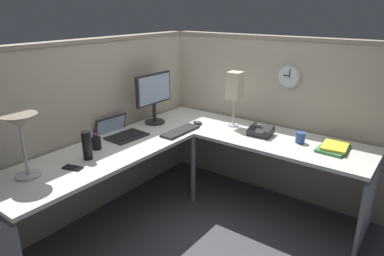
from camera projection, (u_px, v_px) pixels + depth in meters
name	position (u px, v px, depth m)	size (l,w,h in m)	color
ground_plane	(197.00, 214.00, 3.23)	(6.80, 6.80, 0.00)	#47474C
cubicle_wall_back	(98.00, 126.00, 3.18)	(2.57, 0.12, 1.58)	#B7AD99
cubicle_wall_right	(269.00, 116.00, 3.48)	(0.12, 2.37, 1.58)	#B7AD99
desk	(192.00, 159.00, 2.88)	(2.35, 2.15, 0.73)	silver
monitor	(154.00, 94.00, 3.37)	(0.46, 0.20, 0.50)	#232326
laptop	(120.00, 132.00, 3.14)	(0.36, 0.40, 0.22)	#232326
keyboard	(180.00, 131.00, 3.20)	(0.43, 0.14, 0.02)	#232326
computer_mouse	(198.00, 123.00, 3.42)	(0.06, 0.10, 0.03)	#232326
desk_lamp_dome	(20.00, 126.00, 2.25)	(0.24, 0.24, 0.44)	#B7BABF
pen_cup	(96.00, 143.00, 2.81)	(0.08, 0.08, 0.18)	black
cell_phone	(73.00, 168.00, 2.48)	(0.07, 0.14, 0.01)	black
thermos_flask	(87.00, 146.00, 2.61)	(0.07, 0.07, 0.22)	black
office_phone	(261.00, 131.00, 3.12)	(0.20, 0.21, 0.11)	#232326
book_stack	(334.00, 148.00, 2.80)	(0.30, 0.23, 0.04)	#3F7F4C
desk_lamp_paper	(235.00, 87.00, 3.26)	(0.13, 0.13, 0.53)	#B7BABF
coffee_mug	(300.00, 138.00, 2.94)	(0.08, 0.08, 0.10)	#2D4C8C
wall_clock	(289.00, 77.00, 3.19)	(0.04, 0.22, 0.22)	#B7BABF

